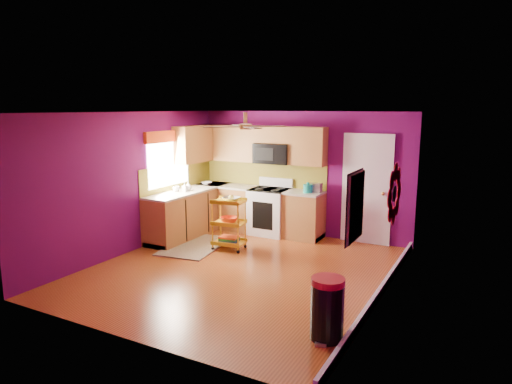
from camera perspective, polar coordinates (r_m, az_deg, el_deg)
The scene contains 18 objects.
ground at distance 7.42m, azimuth -2.03°, elevation -9.78°, with size 5.00×5.00×0.00m, color brown.
room_envelope at distance 7.01m, azimuth -1.92°, elevation 2.80°, with size 4.54×5.04×2.52m.
lower_cabinets at distance 9.45m, azimuth -3.55°, elevation -2.57°, with size 2.81×2.31×0.94m.
electric_range at distance 9.37m, azimuth 1.74°, elevation -2.37°, with size 0.76×0.66×1.13m.
upper_cabinetry at distance 9.49m, azimuth -1.98°, elevation 5.85°, with size 2.80×2.30×1.26m.
left_window at distance 9.13m, azimuth -10.88°, elevation 5.09°, with size 0.08×1.35×1.08m.
panel_door at distance 8.88m, azimuth 13.67°, elevation 0.18°, with size 0.95×0.11×2.15m.
right_wall_art at distance 5.92m, azimuth 15.13°, elevation -0.86°, with size 0.04×2.74×1.04m.
ceiling_fan at distance 7.13m, azimuth -1.33°, elevation 8.25°, with size 1.01×1.01×0.26m.
shag_rug at distance 8.70m, azimuth -7.62°, elevation -6.68°, with size 0.92×1.50×0.02m, color black.
rolling_cart at distance 8.34m, azimuth -3.35°, elevation -3.71°, with size 0.61×0.48×1.02m.
trash_can at distance 5.32m, azimuth 8.89°, elevation -14.22°, with size 0.47×0.47×0.72m.
teal_kettle at distance 8.91m, azimuth 6.50°, elevation 0.45°, with size 0.18×0.18×0.21m.
toaster at distance 8.98m, azimuth 7.50°, elevation 0.55°, with size 0.22×0.15×0.18m, color beige.
soap_bottle_a at distance 9.05m, azimuth -8.88°, elevation 0.60°, with size 0.08×0.09×0.18m, color #EA3F72.
soap_bottle_b at distance 9.17m, azimuth -8.45°, elevation 0.73°, with size 0.14×0.14×0.18m, color white.
counter_dish at distance 9.86m, azimuth -6.17°, elevation 1.11°, with size 0.23×0.23×0.06m, color white.
counter_cup at distance 9.10m, azimuth -9.92°, elevation 0.37°, with size 0.14×0.14×0.11m, color white.
Camera 1 is at (3.52, -6.00, 2.58)m, focal length 32.00 mm.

